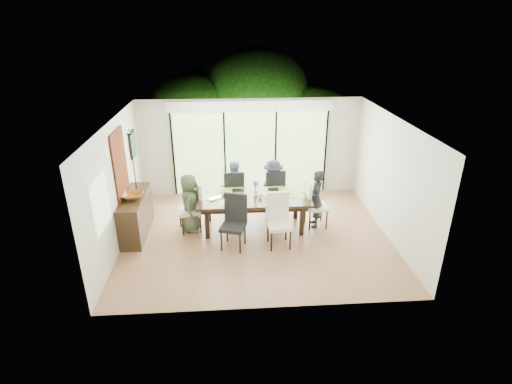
{
  "coord_description": "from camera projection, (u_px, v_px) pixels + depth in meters",
  "views": [
    {
      "loc": [
        -0.59,
        -8.03,
        4.63
      ],
      "look_at": [
        0.0,
        0.25,
        1.0
      ],
      "focal_mm": 28.0,
      "sensor_mm": 36.0,
      "label": 1
    }
  ],
  "objects": [
    {
      "name": "table_leg_br",
      "position": [
        296.0,
        204.0,
        9.92
      ],
      "size": [
        0.1,
        0.1,
        0.75
      ],
      "primitive_type": "cube",
      "color": "black",
      "rests_on": "floor"
    },
    {
      "name": "wall_back",
      "position": [
        250.0,
        148.0,
        10.98
      ],
      "size": [
        6.0,
        0.02,
        2.7
      ],
      "primitive_type": "cube",
      "color": "beige",
      "rests_on": "floor"
    },
    {
      "name": "mullion_d",
      "position": [
        325.0,
        152.0,
        11.13
      ],
      "size": [
        0.05,
        0.04,
        2.3
      ],
      "primitive_type": "cube",
      "color": "black",
      "rests_on": "wall_back"
    },
    {
      "name": "person_left_end",
      "position": [
        190.0,
        203.0,
        9.23
      ],
      "size": [
        0.46,
        0.68,
        1.4
      ],
      "primitive_type": "imported",
      "rotation": [
        0.0,
        0.0,
        1.5
      ],
      "color": "#435136",
      "rests_on": "floor"
    },
    {
      "name": "placemat_right",
      "position": [
        294.0,
        195.0,
        9.34
      ],
      "size": [
        0.48,
        0.35,
        0.01
      ],
      "primitive_type": "cube",
      "color": "#80A73B",
      "rests_on": "table_top"
    },
    {
      "name": "tapestry",
      "position": [
        120.0,
        164.0,
        8.72
      ],
      "size": [
        0.02,
        1.0,
        1.5
      ],
      "primitive_type": "cube",
      "color": "maroon",
      "rests_on": "wall_left"
    },
    {
      "name": "glass_doors",
      "position": [
        250.0,
        153.0,
        11.0
      ],
      "size": [
        4.2,
        0.02,
        2.3
      ],
      "primitive_type": "cube",
      "color": "#598C3F",
      "rests_on": "wall_back"
    },
    {
      "name": "book",
      "position": [
        264.0,
        195.0,
        9.33
      ],
      "size": [
        0.2,
        0.26,
        0.02
      ],
      "primitive_type": "imported",
      "rotation": [
        0.0,
        0.0,
        0.09
      ],
      "color": "white",
      "rests_on": "table_top"
    },
    {
      "name": "candle",
      "position": [
        129.0,
        131.0,
        8.73
      ],
      "size": [
        0.04,
        0.04,
        0.11
      ],
      "primitive_type": "cylinder",
      "color": "silver",
      "rests_on": "sideboard"
    },
    {
      "name": "table_leg_fr",
      "position": [
        302.0,
        220.0,
        9.13
      ],
      "size": [
        0.1,
        0.1,
        0.75
      ],
      "primitive_type": "cube",
      "color": "black",
      "rests_on": "floor"
    },
    {
      "name": "placemat_far_r",
      "position": [
        275.0,
        189.0,
        9.68
      ],
      "size": [
        0.48,
        0.35,
        0.01
      ],
      "primitive_type": "cube",
      "color": "#81AD3E",
      "rests_on": "table_top"
    },
    {
      "name": "person_right_end",
      "position": [
        316.0,
        199.0,
        9.42
      ],
      "size": [
        0.47,
        0.69,
        1.4
      ],
      "primitive_type": "imported",
      "rotation": [
        0.0,
        0.0,
        -1.66
      ],
      "color": "black",
      "rests_on": "floor"
    },
    {
      "name": "mullion_b",
      "position": [
        225.0,
        154.0,
        10.95
      ],
      "size": [
        0.05,
        0.04,
        2.3
      ],
      "primitive_type": "cube",
      "color": "black",
      "rests_on": "wall_back"
    },
    {
      "name": "blinds_header",
      "position": [
        250.0,
        106.0,
        10.47
      ],
      "size": [
        4.4,
        0.06,
        0.28
      ],
      "primitive_type": "cube",
      "color": "white",
      "rests_on": "wall_back"
    },
    {
      "name": "person_far_left",
      "position": [
        234.0,
        188.0,
        10.05
      ],
      "size": [
        0.7,
        0.49,
        1.4
      ],
      "primitive_type": "imported",
      "rotation": [
        0.0,
        0.0,
        3.27
      ],
      "color": "#7A90B0",
      "rests_on": "floor"
    },
    {
      "name": "chair_far_left",
      "position": [
        234.0,
        191.0,
        10.11
      ],
      "size": [
        0.53,
        0.53,
        1.2
      ],
      "primitive_type": null,
      "rotation": [
        0.0,
        0.0,
        3.2
      ],
      "color": "black",
      "rests_on": "floor"
    },
    {
      "name": "side_window",
      "position": [
        101.0,
        203.0,
        7.33
      ],
      "size": [
        0.02,
        0.9,
        1.0
      ],
      "primitive_type": "cube",
      "color": "#8CAD7F",
      "rests_on": "wall_left"
    },
    {
      "name": "tablet_far_l",
      "position": [
        238.0,
        190.0,
        9.57
      ],
      "size": [
        0.28,
        0.2,
        0.01
      ],
      "primitive_type": "cube",
      "color": "black",
      "rests_on": "table_top"
    },
    {
      "name": "foliage_left",
      "position": [
        192.0,
        122.0,
        13.28
      ],
      "size": [
        3.2,
        3.2,
        3.2
      ],
      "primitive_type": "sphere",
      "color": "#14380F",
      "rests_on": "ground"
    },
    {
      "name": "table_top",
      "position": [
        254.0,
        198.0,
        9.29
      ],
      "size": [
        2.61,
        1.2,
        0.07
      ],
      "primitive_type": "cube",
      "color": "black",
      "rests_on": "floor"
    },
    {
      "name": "sideboard",
      "position": [
        136.0,
        215.0,
        9.16
      ],
      "size": [
        0.47,
        1.68,
        0.95
      ],
      "primitive_type": "cube",
      "color": "black",
      "rests_on": "floor"
    },
    {
      "name": "chair_right_end",
      "position": [
        317.0,
        203.0,
        9.46
      ],
      "size": [
        0.54,
        0.54,
        1.2
      ],
      "primitive_type": null,
      "rotation": [
        0.0,
        0.0,
        1.66
      ],
      "color": "white",
      "rests_on": "floor"
    },
    {
      "name": "mullion_a",
      "position": [
        173.0,
        155.0,
        10.86
      ],
      "size": [
        0.05,
        0.04,
        2.3
      ],
      "primitive_type": "cube",
      "color": "black",
      "rests_on": "wall_back"
    },
    {
      "name": "placemat_far_l",
      "position": [
        234.0,
        190.0,
        9.61
      ],
      "size": [
        0.48,
        0.35,
        0.01
      ],
      "primitive_type": "cube",
      "color": "#8AA93C",
      "rests_on": "table_top"
    },
    {
      "name": "chair_far_right",
      "position": [
        273.0,
        190.0,
        10.18
      ],
      "size": [
        0.57,
        0.57,
        1.2
      ],
      "primitive_type": null,
      "rotation": [
        0.0,
        0.0,
        3.3
      ],
      "color": "black",
      "rests_on": "floor"
    },
    {
      "name": "rail_top",
      "position": [
        247.0,
        156.0,
        12.84
      ],
      "size": [
        6.0,
        0.08,
        0.06
      ],
      "primitive_type": "cube",
      "color": "brown",
      "rests_on": "deck"
    },
    {
      "name": "person_far_right",
      "position": [
        273.0,
        187.0,
        10.12
      ],
      "size": [
        0.73,
        0.54,
        1.4
      ],
      "primitive_type": "imported",
      "rotation": [
        0.0,
        0.0,
        3.36
      ],
      "color": "#251E2E",
      "rests_on": "floor"
    },
    {
      "name": "bowl",
      "position": [
        132.0,
        195.0,
        8.86
      ],
      "size": [
        0.5,
        0.5,
        0.12
      ],
      "primitive_type": "imported",
      "color": "brown",
      "rests_on": "sideboard"
    },
    {
      "name": "wall_front",
      "position": [
        268.0,
        241.0,
        6.39
      ],
      "size": [
        6.0,
        0.02,
        2.7
      ],
      "primitive_type": "cube",
      "color": "white",
      "rests_on": "floor"
    },
    {
      "name": "candlestick_base",
      "position": [
        137.0,
        189.0,
        9.29
      ],
      "size": [
        0.11,
        0.11,
        0.04
      ],
      "primitive_type": "cylinder",
      "color": "black",
      "rests_on": "sideboard"
    },
    {
      "name": "chair_left_end",
      "position": [
        189.0,
        207.0,
        9.27
      ],
      "size": [
        0.6,
        0.6,
        1.2
      ],
      "primitive_type": null,
      "rotation": [
        0.0,
        0.0,
        -1.33
      ],
      "color": "silver",
      "rests_on": "floor"
    },
    {
      "name": "hyacinth_stems",
      "position": [
        256.0,
        188.0,
        9.25
      ],
      "size": [
        0.04,
        0.04,
        0.17
      ],
      "primitive_type": "cylinder",
      "color": "#337226",
      "rests_on": "table_top"
    },
    {
      "name": "laptop",
      "position": [
        217.0,
        199.0,
        9.12
      ],
      "size": [
        0.43,
        0.39,
        0.03
      ],
      "primitive_type": "imported",
      "rotation": [
        0.0,
        0.0,
        0.6
      ],
      "color": "silver",
      "rests_on": "table_top"
    },
    {
      "name": "platter_base",
      "position": [
        230.0,
        202.0,
        8.96
      ],
      "size": [
        0.28,
        0.28,
        0.03
      ],
      "primitive_type": "cube",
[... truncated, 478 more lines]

